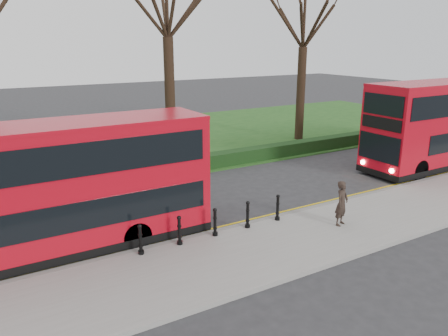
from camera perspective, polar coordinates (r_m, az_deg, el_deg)
ground at (r=17.68m, az=0.55°, el=-6.68°), size 120.00×120.00×0.00m
pavement at (r=15.39m, az=6.42°, el=-10.13°), size 60.00×4.00×0.15m
kerb at (r=16.87m, az=2.32°, el=-7.58°), size 60.00×0.25×0.16m
grass_verge at (r=30.90m, az=-13.99°, el=2.96°), size 60.00×18.00×0.06m
hedge at (r=23.30m, az=-8.12°, el=-0.07°), size 60.00×0.90×0.80m
yellow_line_outer at (r=17.13m, az=1.77°, el=-7.44°), size 60.00×0.10×0.01m
yellow_line_inner at (r=17.28m, az=1.41°, el=-7.21°), size 60.00×0.10×0.01m
tree_right at (r=31.50m, az=10.48°, el=19.11°), size 7.56×7.56×11.82m
bollard_row at (r=15.72m, az=-1.18°, el=-7.13°), size 5.75×0.15×1.00m
bus_lead at (r=15.19m, az=-22.74°, el=-2.98°), size 11.05×2.54×4.40m
pedestrian at (r=17.06m, az=15.13°, el=-4.46°), size 0.74×0.61×1.74m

